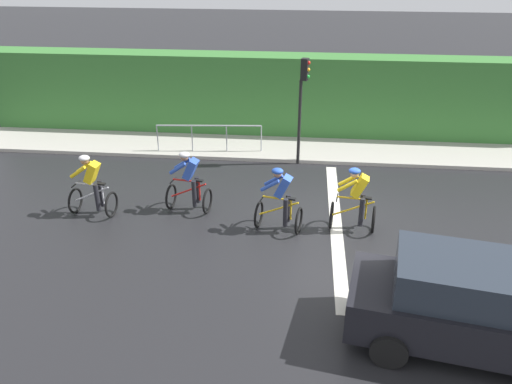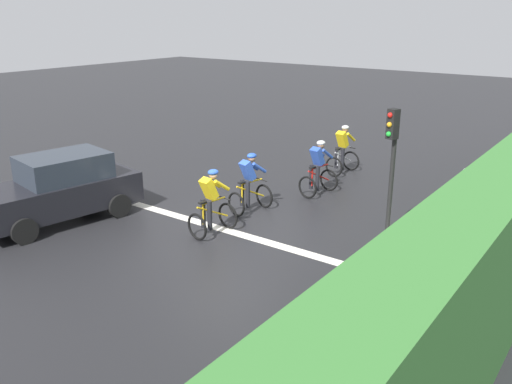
{
  "view_description": "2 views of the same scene",
  "coord_description": "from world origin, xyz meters",
  "px_view_note": "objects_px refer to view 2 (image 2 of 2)",
  "views": [
    {
      "loc": [
        -11.28,
        0.95,
        6.59
      ],
      "look_at": [
        -0.52,
        1.99,
        1.07
      ],
      "focal_mm": 35.7,
      "sensor_mm": 36.0,
      "label": 1
    },
    {
      "loc": [
        7.92,
        -9.74,
        5.25
      ],
      "look_at": [
        0.15,
        0.91,
        0.83
      ],
      "focal_mm": 37.76,
      "sensor_mm": 36.0,
      "label": 2
    }
  ],
  "objects_px": {
    "cyclist_mid": "(249,185)",
    "car_black": "(60,189)",
    "traffic_light_near_crossing": "(391,160)",
    "pedestrian_railing_kerbside": "(450,192)",
    "cyclist_lead": "(343,151)",
    "cyclist_fourth": "(211,204)",
    "cyclist_second": "(318,169)"
  },
  "relations": [
    {
      "from": "traffic_light_near_crossing",
      "to": "cyclist_fourth",
      "type": "bearing_deg",
      "value": -160.32
    },
    {
      "from": "traffic_light_near_crossing",
      "to": "pedestrian_railing_kerbside",
      "type": "xyz_separation_m",
      "value": [
        0.5,
        2.99,
        -1.44
      ]
    },
    {
      "from": "cyclist_lead",
      "to": "pedestrian_railing_kerbside",
      "type": "height_order",
      "value": "cyclist_lead"
    },
    {
      "from": "cyclist_mid",
      "to": "cyclist_fourth",
      "type": "bearing_deg",
      "value": -84.07
    },
    {
      "from": "cyclist_mid",
      "to": "car_black",
      "type": "distance_m",
      "value": 4.99
    },
    {
      "from": "cyclist_lead",
      "to": "pedestrian_railing_kerbside",
      "type": "relative_size",
      "value": 0.48
    },
    {
      "from": "cyclist_lead",
      "to": "pedestrian_railing_kerbside",
      "type": "distance_m",
      "value": 4.86
    },
    {
      "from": "cyclist_fourth",
      "to": "traffic_light_near_crossing",
      "type": "xyz_separation_m",
      "value": [
        3.93,
        1.4,
        1.43
      ]
    },
    {
      "from": "cyclist_lead",
      "to": "cyclist_mid",
      "type": "xyz_separation_m",
      "value": [
        -0.32,
        -4.83,
        0.0
      ]
    },
    {
      "from": "cyclist_fourth",
      "to": "cyclist_lead",
      "type": "bearing_deg",
      "value": 88.89
    },
    {
      "from": "cyclist_mid",
      "to": "cyclist_fourth",
      "type": "height_order",
      "value": "same"
    },
    {
      "from": "cyclist_mid",
      "to": "pedestrian_railing_kerbside",
      "type": "relative_size",
      "value": 0.48
    },
    {
      "from": "cyclist_lead",
      "to": "cyclist_second",
      "type": "xyz_separation_m",
      "value": [
        0.45,
        -2.43,
        0.0
      ]
    },
    {
      "from": "cyclist_mid",
      "to": "car_black",
      "type": "xyz_separation_m",
      "value": [
        -3.65,
        -3.4,
        0.08
      ]
    },
    {
      "from": "traffic_light_near_crossing",
      "to": "car_black",
      "type": "bearing_deg",
      "value": -158.92
    },
    {
      "from": "cyclist_lead",
      "to": "car_black",
      "type": "relative_size",
      "value": 0.38
    },
    {
      "from": "cyclist_second",
      "to": "cyclist_mid",
      "type": "distance_m",
      "value": 2.52
    },
    {
      "from": "cyclist_lead",
      "to": "cyclist_second",
      "type": "bearing_deg",
      "value": -79.61
    },
    {
      "from": "car_black",
      "to": "cyclist_fourth",
      "type": "bearing_deg",
      "value": 22.48
    },
    {
      "from": "cyclist_second",
      "to": "traffic_light_near_crossing",
      "type": "relative_size",
      "value": 0.5
    },
    {
      "from": "pedestrian_railing_kerbside",
      "to": "car_black",
      "type": "bearing_deg",
      "value": -144.11
    },
    {
      "from": "car_black",
      "to": "traffic_light_near_crossing",
      "type": "height_order",
      "value": "traffic_light_near_crossing"
    },
    {
      "from": "pedestrian_railing_kerbside",
      "to": "traffic_light_near_crossing",
      "type": "bearing_deg",
      "value": -99.56
    },
    {
      "from": "car_black",
      "to": "traffic_light_near_crossing",
      "type": "relative_size",
      "value": 1.3
    },
    {
      "from": "cyclist_fourth",
      "to": "traffic_light_near_crossing",
      "type": "relative_size",
      "value": 0.5
    },
    {
      "from": "cyclist_second",
      "to": "pedestrian_railing_kerbside",
      "type": "distance_m",
      "value": 3.86
    },
    {
      "from": "cyclist_mid",
      "to": "pedestrian_railing_kerbside",
      "type": "distance_m",
      "value": 5.29
    },
    {
      "from": "cyclist_lead",
      "to": "cyclist_fourth",
      "type": "distance_m",
      "value": 6.65
    },
    {
      "from": "cyclist_mid",
      "to": "car_black",
      "type": "bearing_deg",
      "value": -137.02
    },
    {
      "from": "car_black",
      "to": "pedestrian_railing_kerbside",
      "type": "bearing_deg",
      "value": 35.89
    },
    {
      "from": "cyclist_mid",
      "to": "pedestrian_railing_kerbside",
      "type": "bearing_deg",
      "value": 29.21
    },
    {
      "from": "cyclist_fourth",
      "to": "pedestrian_railing_kerbside",
      "type": "distance_m",
      "value": 6.24
    }
  ]
}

